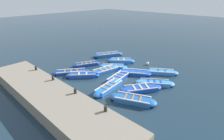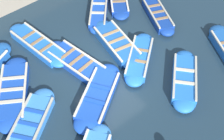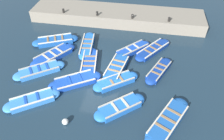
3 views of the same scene
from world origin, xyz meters
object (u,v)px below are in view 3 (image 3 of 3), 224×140
(bollard_north, at_px, (63,11))
(buoy_orange_near, at_px, (65,122))
(boat_centre, at_px, (117,68))
(boat_mid_row, at_px, (153,50))
(boat_far_corner, at_px, (32,100))
(boat_stern_in, at_px, (87,45))
(boat_tucked, at_px, (75,81))
(boat_broadside, at_px, (89,63))
(bollard_south, at_px, (169,19))
(boat_end_of_row, at_px, (168,122))
(boat_near_quay, at_px, (159,71))
(bollard_mid_south, at_px, (132,16))
(boat_alongside, at_px, (53,55))
(boat_drifting, at_px, (116,81))
(boat_outer_right, at_px, (39,70))
(boat_bow_out, at_px, (133,50))
(boat_inner_gap, at_px, (55,41))
(bollard_mid_north, at_px, (97,14))
(boat_outer_left, at_px, (120,107))

(bollard_north, relative_size, buoy_orange_near, 0.99)
(boat_centre, height_order, boat_mid_row, boat_centre)
(boat_mid_row, height_order, boat_far_corner, boat_far_corner)
(boat_stern_in, xyz_separation_m, boat_tucked, (3.98, 0.23, -0.01))
(boat_broadside, distance_m, bollard_south, 7.75)
(boat_end_of_row, bearing_deg, boat_broadside, -127.59)
(boat_near_quay, height_order, bollard_mid_south, bollard_mid_south)
(boat_alongside, bearing_deg, boat_drifting, 68.93)
(boat_end_of_row, relative_size, boat_outer_right, 1.17)
(boat_far_corner, xyz_separation_m, boat_drifting, (-2.40, 4.62, 0.01))
(boat_near_quay, bearing_deg, boat_broadside, -90.71)
(boat_bow_out, xyz_separation_m, boat_inner_gap, (-0.14, -6.23, 0.02))
(boat_near_quay, bearing_deg, bollard_south, 173.41)
(bollard_mid_south, bearing_deg, boat_bow_out, 7.16)
(boat_stern_in, xyz_separation_m, boat_near_quay, (2.06, 5.56, -0.00))
(bollard_mid_north, distance_m, bollard_south, 6.10)
(boat_alongside, xyz_separation_m, bollard_mid_south, (-5.01, 5.28, 1.04))
(boat_bow_out, bearing_deg, boat_outer_right, -60.29)
(boat_alongside, distance_m, bollard_mid_north, 5.58)
(boat_tucked, xyz_separation_m, boat_far_corner, (2.01, -2.01, 0.01))
(boat_broadside, bearing_deg, boat_bow_out, 125.23)
(boat_mid_row, height_order, buoy_orange_near, boat_mid_row)
(boat_stern_in, xyz_separation_m, bollard_mid_north, (-3.35, 0.09, 1.04))
(boat_alongside, xyz_separation_m, boat_bow_out, (-1.69, 5.70, 0.01))
(boat_drifting, bearing_deg, bollard_south, 154.30)
(boat_alongside, height_order, boat_outer_right, boat_alongside)
(boat_tucked, height_order, boat_drifting, boat_drifting)
(buoy_orange_near, bearing_deg, bollard_mid_south, 166.56)
(boat_alongside, height_order, boat_near_quay, same)
(boat_inner_gap, xyz_separation_m, boat_broadside, (2.17, 3.35, -0.05))
(boat_stern_in, relative_size, bollard_south, 10.71)
(boat_alongside, distance_m, boat_far_corner, 4.34)
(boat_far_corner, distance_m, bollard_mid_south, 10.60)
(boat_outer_right, height_order, bollard_north, bollard_north)
(boat_mid_row, distance_m, boat_bow_out, 1.57)
(boat_end_of_row, height_order, bollard_mid_south, bollard_mid_south)
(boat_tucked, bearing_deg, buoy_orange_near, 7.40)
(bollard_mid_north, bearing_deg, boat_drifting, 21.70)
(boat_alongside, height_order, boat_outer_left, boat_outer_left)
(boat_alongside, height_order, boat_centre, boat_centre)
(buoy_orange_near, bearing_deg, boat_centre, 156.93)
(boat_mid_row, relative_size, boat_outer_left, 1.15)
(boat_outer_left, bearing_deg, bollard_mid_north, -159.70)
(boat_mid_row, distance_m, bollard_mid_south, 3.74)
(boat_bow_out, height_order, buoy_orange_near, boat_bow_out)
(boat_stern_in, bearing_deg, boat_drifting, 38.46)
(boat_mid_row, height_order, boat_bow_out, boat_bow_out)
(boat_mid_row, bearing_deg, boat_near_quay, 11.04)
(boat_end_of_row, distance_m, bollard_mid_south, 10.01)
(bollard_mid_north, bearing_deg, boat_mid_row, 58.99)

